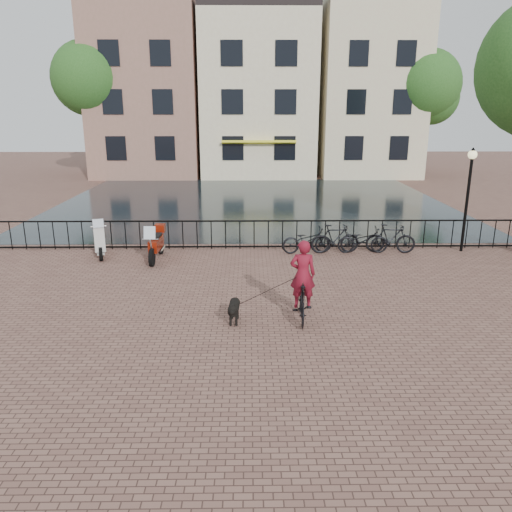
{
  "coord_description": "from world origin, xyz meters",
  "views": [
    {
      "loc": [
        -0.16,
        -8.98,
        4.73
      ],
      "look_at": [
        0.0,
        3.0,
        1.2
      ],
      "focal_mm": 35.0,
      "sensor_mm": 36.0,
      "label": 1
    }
  ],
  "objects_px": {
    "lamp_post": "(469,183)",
    "motorcycle": "(156,240)",
    "cyclist": "(302,285)",
    "scooter": "(99,235)",
    "dog": "(234,310)"
  },
  "relations": [
    {
      "from": "lamp_post",
      "to": "cyclist",
      "type": "distance_m",
      "value": 8.59
    },
    {
      "from": "lamp_post",
      "to": "dog",
      "type": "relative_size",
      "value": 3.85
    },
    {
      "from": "cyclist",
      "to": "dog",
      "type": "bearing_deg",
      "value": 8.12
    },
    {
      "from": "scooter",
      "to": "dog",
      "type": "bearing_deg",
      "value": -66.53
    },
    {
      "from": "lamp_post",
      "to": "motorcycle",
      "type": "distance_m",
      "value": 10.58
    },
    {
      "from": "lamp_post",
      "to": "cyclist",
      "type": "xyz_separation_m",
      "value": [
        -6.15,
        -5.81,
        -1.53
      ]
    },
    {
      "from": "cyclist",
      "to": "scooter",
      "type": "distance_m",
      "value": 8.21
    },
    {
      "from": "motorcycle",
      "to": "scooter",
      "type": "bearing_deg",
      "value": 167.82
    },
    {
      "from": "dog",
      "to": "scooter",
      "type": "distance_m",
      "value": 7.21
    },
    {
      "from": "lamp_post",
      "to": "motorcycle",
      "type": "xyz_separation_m",
      "value": [
        -10.4,
        -0.91,
        -1.71
      ]
    },
    {
      "from": "cyclist",
      "to": "scooter",
      "type": "relative_size",
      "value": 1.4
    },
    {
      "from": "dog",
      "to": "scooter",
      "type": "xyz_separation_m",
      "value": [
        -4.63,
        5.51,
        0.42
      ]
    },
    {
      "from": "dog",
      "to": "motorcycle",
      "type": "height_order",
      "value": "motorcycle"
    },
    {
      "from": "lamp_post",
      "to": "dog",
      "type": "distance_m",
      "value": 9.96
    },
    {
      "from": "dog",
      "to": "motorcycle",
      "type": "xyz_separation_m",
      "value": [
        -2.67,
        5.03,
        0.37
      ]
    }
  ]
}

